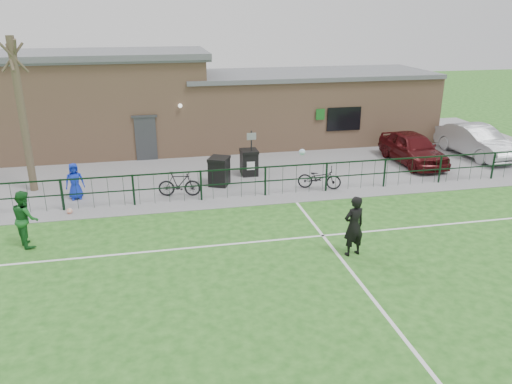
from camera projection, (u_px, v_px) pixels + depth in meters
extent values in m
plane|color=#255F1C|center=(299.00, 312.00, 12.04)|extent=(90.00, 90.00, 0.00)
cube|color=gray|center=(220.00, 158.00, 24.45)|extent=(34.00, 13.00, 0.02)
cube|color=white|center=(241.00, 199.00, 19.21)|extent=(28.00, 0.10, 0.01)
cube|color=white|center=(263.00, 241.00, 15.72)|extent=(28.00, 0.10, 0.01)
cube|color=white|center=(376.00, 302.00, 12.43)|extent=(0.10, 16.00, 0.01)
cube|color=black|center=(240.00, 183.00, 19.19)|extent=(28.00, 0.10, 1.20)
cylinder|color=#4C3E2E|center=(23.00, 117.00, 19.11)|extent=(0.30, 0.30, 6.00)
cube|color=black|center=(219.00, 172.00, 20.55)|extent=(1.00, 1.05, 1.10)
cube|color=black|center=(249.00, 163.00, 21.86)|extent=(0.69, 0.79, 1.04)
cylinder|color=black|center=(251.00, 153.00, 21.58)|extent=(0.07, 0.07, 2.00)
imported|color=#460C0F|center=(413.00, 148.00, 23.42)|extent=(1.84, 4.35, 1.47)
imported|color=#A6A9AE|center=(476.00, 141.00, 24.59)|extent=(1.98, 4.72, 1.52)
imported|color=black|center=(179.00, 184.00, 19.33)|extent=(1.71, 0.75, 0.99)
imported|color=black|center=(319.00, 178.00, 20.15)|extent=(1.85, 1.17, 0.92)
imported|color=#142DBF|center=(75.00, 181.00, 18.97)|extent=(0.77, 0.58, 1.42)
imported|color=black|center=(354.00, 226.00, 14.56)|extent=(0.75, 0.58, 1.85)
sphere|color=white|center=(302.00, 152.00, 16.90)|extent=(0.22, 0.22, 0.22)
imported|color=#1C6325|center=(25.00, 218.00, 15.20)|extent=(0.97, 1.06, 1.77)
sphere|color=white|center=(70.00, 211.00, 17.79)|extent=(0.21, 0.21, 0.21)
cube|color=tan|center=(212.00, 112.00, 26.60)|extent=(24.00, 5.00, 3.50)
cube|color=tan|center=(84.00, 69.00, 24.59)|extent=(11.52, 5.00, 1.20)
cube|color=#54575C|center=(83.00, 54.00, 24.34)|extent=(12.02, 5.40, 0.28)
cube|color=#54575C|center=(308.00, 74.00, 26.99)|extent=(13.44, 5.30, 0.22)
cube|color=#383A3D|center=(146.00, 139.00, 23.84)|extent=(1.00, 0.08, 2.10)
cube|color=black|center=(344.00, 119.00, 25.59)|extent=(1.80, 0.08, 1.20)
cube|color=#19661E|center=(320.00, 114.00, 25.19)|extent=(0.45, 0.04, 0.55)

